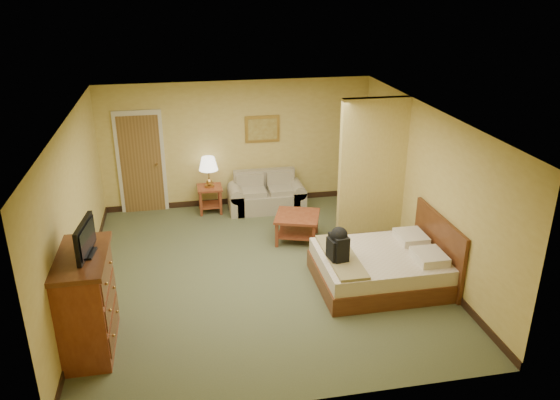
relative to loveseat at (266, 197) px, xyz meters
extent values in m
plane|color=#4F5637|center=(-0.51, -2.57, -0.26)|extent=(6.00, 6.00, 0.00)
plane|color=white|center=(-0.51, -2.57, 2.34)|extent=(6.00, 6.00, 0.00)
cube|color=#D0B458|center=(-0.51, 0.43, 1.04)|extent=(5.50, 0.02, 2.60)
cube|color=#D0B458|center=(-3.26, -2.57, 1.04)|extent=(0.02, 6.00, 2.60)
cube|color=#D0B458|center=(2.24, -2.57, 1.04)|extent=(0.02, 6.00, 2.60)
cube|color=#D0B458|center=(1.64, -1.64, 1.04)|extent=(1.20, 0.15, 2.60)
cube|color=beige|center=(-2.46, 0.40, 0.79)|extent=(0.94, 0.06, 2.10)
cube|color=brown|center=(-2.46, 0.39, 0.74)|extent=(0.80, 0.04, 2.00)
cylinder|color=#B38542|center=(-2.16, 0.33, 0.74)|extent=(0.04, 0.12, 0.04)
cube|color=black|center=(-0.51, 0.42, -0.20)|extent=(5.50, 0.02, 0.12)
cube|color=gray|center=(0.00, -0.04, -0.06)|extent=(1.28, 0.68, 0.38)
cube|color=gray|center=(0.00, 0.25, 0.33)|extent=(1.28, 0.16, 0.40)
cube|color=gray|center=(-0.64, -0.04, -0.04)|extent=(0.27, 0.68, 0.43)
cube|color=gray|center=(0.64, -0.04, -0.04)|extent=(0.27, 0.68, 0.43)
cube|color=maroon|center=(-1.15, 0.08, 0.27)|extent=(0.49, 0.49, 0.04)
cube|color=maroon|center=(-1.15, 0.08, -0.11)|extent=(0.42, 0.42, 0.03)
cube|color=maroon|center=(-1.35, -0.12, 0.00)|extent=(0.05, 0.05, 0.50)
cube|color=maroon|center=(-0.95, -0.12, 0.00)|extent=(0.05, 0.05, 0.50)
cube|color=maroon|center=(-1.35, 0.28, 0.00)|extent=(0.05, 0.05, 0.50)
cube|color=maroon|center=(-0.95, 0.28, 0.00)|extent=(0.05, 0.05, 0.50)
cylinder|color=#B38542|center=(-1.15, 0.08, 0.31)|extent=(0.19, 0.19, 0.04)
cylinder|color=#B38542|center=(-1.15, 0.08, 0.55)|extent=(0.03, 0.03, 0.32)
cone|color=white|center=(-1.15, 0.08, 0.78)|extent=(0.38, 0.38, 0.26)
cube|color=maroon|center=(0.32, -1.53, 0.22)|extent=(0.98, 0.98, 0.04)
cube|color=maroon|center=(0.32, -1.53, -0.09)|extent=(0.84, 0.84, 0.03)
cube|color=maroon|center=(-0.01, -1.86, -0.02)|extent=(0.05, 0.05, 0.46)
cube|color=maroon|center=(0.65, -1.20, -0.02)|extent=(0.05, 0.05, 0.46)
cube|color=#B78E3F|center=(0.00, 0.41, 1.34)|extent=(0.71, 0.03, 0.55)
cube|color=olive|center=(0.00, 0.39, 1.34)|extent=(0.59, 0.02, 0.43)
cube|color=maroon|center=(-2.99, -4.07, 0.39)|extent=(0.59, 1.18, 1.28)
cube|color=#4F2512|center=(-2.99, -4.07, 1.06)|extent=(0.66, 1.26, 0.06)
cube|color=black|center=(-2.89, -4.07, 1.11)|extent=(0.21, 0.33, 0.03)
cube|color=black|center=(-2.89, -4.07, 1.31)|extent=(0.14, 0.71, 0.42)
cube|color=#4F2512|center=(1.24, -3.26, -0.11)|extent=(1.94, 1.55, 0.29)
cube|color=beige|center=(1.24, -3.26, 0.15)|extent=(1.88, 1.49, 0.23)
cube|color=#4F2512|center=(2.20, -3.26, 0.28)|extent=(0.06, 1.65, 1.07)
cube|color=#EEE4CE|center=(1.89, -3.60, 0.33)|extent=(0.44, 0.53, 0.14)
cube|color=#EEE4CE|center=(1.89, -2.93, 0.33)|extent=(0.44, 0.53, 0.14)
cube|color=olive|center=(0.61, -3.26, 0.29)|extent=(0.44, 1.45, 0.05)
cube|color=black|center=(0.53, -3.36, 0.48)|extent=(0.26, 0.35, 0.43)
sphere|color=black|center=(0.53, -3.36, 0.70)|extent=(0.26, 0.26, 0.26)
camera|label=1|loc=(-1.69, -10.30, 4.23)|focal=35.00mm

